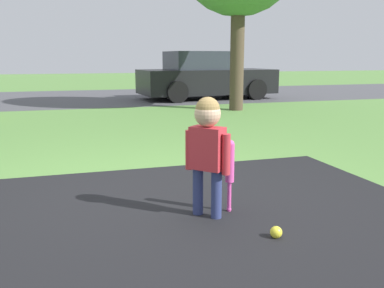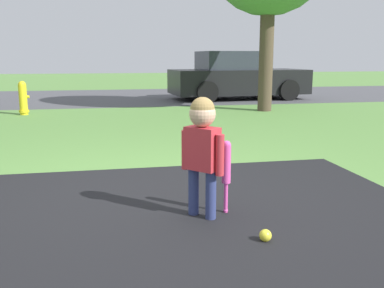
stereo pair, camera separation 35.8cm
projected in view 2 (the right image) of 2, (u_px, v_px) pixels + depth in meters
name	position (u px, v px, depth m)	size (l,w,h in m)	color
ground_plane	(154.00, 196.00, 3.84)	(60.00, 60.00, 0.00)	#5B8C42
street_strip	(119.00, 97.00, 13.41)	(40.00, 6.00, 0.01)	#4C4C51
child	(202.00, 140.00, 3.22)	(0.28, 0.30, 0.94)	navy
baseball_bat	(226.00, 167.00, 3.35)	(0.07, 0.07, 0.59)	#E54CA5
sports_ball	(265.00, 235.00, 2.88)	(0.08, 0.08, 0.08)	yellow
fire_hydrant	(23.00, 98.00, 9.16)	(0.24, 0.21, 0.72)	yellow
parked_car	(237.00, 77.00, 12.58)	(4.03, 2.08, 1.39)	black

